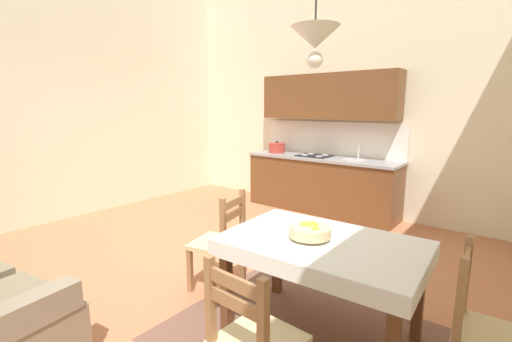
# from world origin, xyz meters

# --- Properties ---
(ground_plane) EXTENTS (6.35, 6.08, 0.10)m
(ground_plane) POSITION_xyz_m (0.00, 0.00, -0.05)
(ground_plane) COLOR #B7704C
(wall_back) EXTENTS (6.35, 0.12, 4.14)m
(wall_back) POSITION_xyz_m (0.00, 2.80, 2.07)
(wall_back) COLOR beige
(wall_back) RESTS_ON ground_plane
(wall_left) EXTENTS (0.12, 6.08, 4.14)m
(wall_left) POSITION_xyz_m (-2.93, 0.00, 2.07)
(wall_left) COLOR beige
(wall_left) RESTS_ON ground_plane
(area_rug) EXTENTS (2.10, 1.60, 0.01)m
(area_rug) POSITION_xyz_m (1.53, -0.53, 0.00)
(area_rug) COLOR brown
(area_rug) RESTS_ON ground_plane
(kitchen_cabinetry) EXTENTS (2.49, 0.63, 2.20)m
(kitchen_cabinetry) POSITION_xyz_m (-0.02, 2.47, 0.86)
(kitchen_cabinetry) COLOR brown
(kitchen_cabinetry) RESTS_ON ground_plane
(dining_table) EXTENTS (1.42, 0.98, 0.75)m
(dining_table) POSITION_xyz_m (1.53, -0.43, 0.62)
(dining_table) COLOR brown
(dining_table) RESTS_ON ground_plane
(dining_chair_tv_side) EXTENTS (0.51, 0.51, 0.93)m
(dining_chair_tv_side) POSITION_xyz_m (0.46, -0.37, 0.44)
(dining_chair_tv_side) COLOR #D1BC89
(dining_chair_tv_side) RESTS_ON ground_plane
(dining_chair_window_side) EXTENTS (0.45, 0.45, 0.93)m
(dining_chair_window_side) POSITION_xyz_m (2.54, -0.41, 0.44)
(dining_chair_window_side) COLOR #D1BC89
(dining_chair_window_side) RESTS_ON ground_plane
(fruit_bowl) EXTENTS (0.30, 0.30, 0.12)m
(fruit_bowl) POSITION_xyz_m (1.45, -0.47, 0.81)
(fruit_bowl) COLOR beige
(fruit_bowl) RESTS_ON dining_table
(pendant_lamp) EXTENTS (0.32, 0.32, 0.80)m
(pendant_lamp) POSITION_xyz_m (1.44, -0.47, 2.12)
(pendant_lamp) COLOR black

